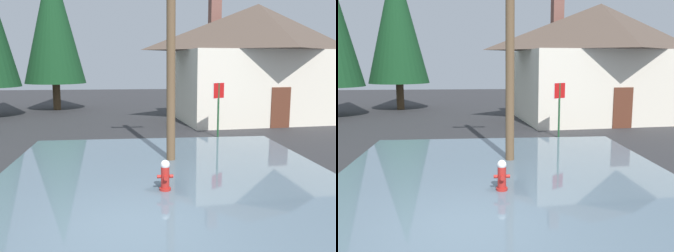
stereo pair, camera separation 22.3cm
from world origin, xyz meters
The scene contains 7 objects.
ground_plane centered at (0.00, 0.00, -0.05)m, with size 80.00×80.00×0.10m, color #2D2D30.
flood_puddle centered at (1.02, 2.60, 0.02)m, with size 9.51×11.83×0.03m, color slate.
fire_hydrant centered at (0.81, 1.99, 0.39)m, with size 0.40×0.34×0.80m.
utility_pole centered at (1.29, 4.93, 4.16)m, with size 1.60×0.28×7.96m.
stop_sign_far centered at (3.74, 8.57, 1.66)m, with size 0.57×0.39×2.35m.
house centered at (7.07, 13.55, 3.29)m, with size 9.74×7.17×6.83m.
pine_tree_mid_left centered at (-4.94, 19.38, 5.97)m, with size 4.06×4.06×10.15m.
Camera 1 is at (-0.06, -6.75, 3.11)m, focal length 39.71 mm.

